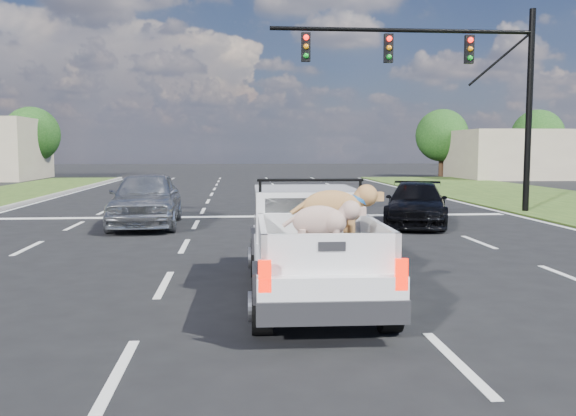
% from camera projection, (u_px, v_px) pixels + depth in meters
% --- Properties ---
extents(ground, '(160.00, 160.00, 0.00)m').
position_uv_depth(ground, '(270.00, 283.00, 10.22)').
color(ground, black).
rests_on(ground, ground).
extents(road_markings, '(17.75, 60.00, 0.01)m').
position_uv_depth(road_markings, '(257.00, 230.00, 16.72)').
color(road_markings, silver).
rests_on(road_markings, ground).
extents(traffic_signal, '(9.11, 0.31, 7.00)m').
position_uv_depth(traffic_signal, '(463.00, 76.00, 20.78)').
color(traffic_signal, black).
rests_on(traffic_signal, ground).
extents(building_right, '(12.00, 7.00, 3.60)m').
position_uv_depth(building_right, '(537.00, 154.00, 45.62)').
color(building_right, tan).
rests_on(building_right, ground).
extents(tree_far_c, '(4.20, 4.20, 5.40)m').
position_uv_depth(tree_far_c, '(32.00, 135.00, 46.22)').
color(tree_far_c, '#332114').
rests_on(tree_far_c, ground).
extents(tree_far_d, '(4.20, 4.20, 5.40)m').
position_uv_depth(tree_far_d, '(442.00, 135.00, 48.94)').
color(tree_far_d, '#332114').
rests_on(tree_far_d, ground).
extents(tree_far_e, '(4.20, 4.20, 5.40)m').
position_uv_depth(tree_far_e, '(538.00, 136.00, 49.62)').
color(tree_far_e, '#332114').
rests_on(tree_far_e, ground).
extents(pickup_truck, '(1.89, 4.82, 1.79)m').
position_uv_depth(pickup_truck, '(311.00, 241.00, 9.21)').
color(pickup_truck, black).
rests_on(pickup_truck, ground).
extents(silver_sedan, '(2.06, 4.77, 1.60)m').
position_uv_depth(silver_sedan, '(146.00, 198.00, 17.67)').
color(silver_sedan, '#A3A5AA').
rests_on(silver_sedan, ground).
extents(black_coupe, '(2.93, 4.59, 1.24)m').
position_uv_depth(black_coupe, '(416.00, 204.00, 17.88)').
color(black_coupe, black).
rests_on(black_coupe, ground).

